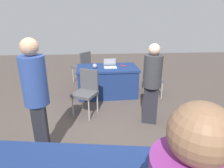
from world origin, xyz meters
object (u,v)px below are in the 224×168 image
object	(u,v)px
table_foreground	(107,81)
chair_near_front	(86,90)
person_presenter	(36,95)
person_attendee_standing	(152,81)
chair_tucked_right	(83,65)
scissors_red	(123,66)
yarn_ball	(95,66)
chair_aisle	(151,76)
laptop_silver	(110,66)

from	to	relation	value
table_foreground	chair_near_front	world-z (taller)	chair_near_front
person_presenter	person_attendee_standing	bearing A→B (deg)	-76.13
chair_near_front	person_presenter	distance (m)	1.49
chair_tucked_right	scissors_red	size ratio (longest dim) A/B	5.42
person_presenter	yarn_ball	distance (m)	2.34
person_attendee_standing	person_presenter	bearing A→B (deg)	42.53
chair_aisle	laptop_silver	bearing A→B (deg)	-98.02
chair_tucked_right	person_presenter	bearing A→B (deg)	-143.85
chair_near_front	yarn_ball	world-z (taller)	chair_near_front
person_presenter	person_attendee_standing	size ratio (longest dim) A/B	1.14
chair_near_front	laptop_silver	xyz separation A→B (m)	(-0.57, -0.99, 0.25)
person_presenter	chair_tucked_right	bearing A→B (deg)	-16.85
person_attendee_standing	scissors_red	world-z (taller)	person_attendee_standing
person_presenter	person_attendee_standing	distance (m)	2.05
table_foreground	laptop_silver	world-z (taller)	laptop_silver
person_presenter	scissors_red	xyz separation A→B (m)	(-1.54, -2.39, -0.24)
person_presenter	scissors_red	bearing A→B (deg)	-42.53
chair_near_front	scissors_red	xyz separation A→B (m)	(-0.93, -1.11, 0.21)
yarn_ball	scissors_red	distance (m)	0.77
chair_tucked_right	chair_near_front	bearing A→B (deg)	-130.98
chair_aisle	person_attendee_standing	xyz separation A→B (m)	(0.33, 1.28, 0.33)
table_foreground	person_attendee_standing	size ratio (longest dim) A/B	1.01
chair_near_front	laptop_silver	size ratio (longest dim) A/B	2.90
chair_tucked_right	person_attendee_standing	bearing A→B (deg)	-106.13
chair_tucked_right	laptop_silver	bearing A→B (deg)	-99.63
person_attendee_standing	laptop_silver	size ratio (longest dim) A/B	4.75
person_attendee_standing	yarn_ball	world-z (taller)	person_attendee_standing
chair_aisle	person_presenter	world-z (taller)	person_presenter
scissors_red	yarn_ball	bearing A→B (deg)	-127.32
chair_aisle	person_presenter	bearing A→B (deg)	-45.04
chair_tucked_right	laptop_silver	distance (m)	1.30
chair_near_front	scissors_red	size ratio (longest dim) A/B	5.33
person_attendee_standing	chair_near_front	bearing A→B (deg)	-1.08
laptop_silver	table_foreground	bearing A→B (deg)	-7.08
table_foreground	chair_aisle	xyz separation A→B (m)	(-1.10, 0.17, 0.16)
laptop_silver	chair_aisle	bearing A→B (deg)	167.91
laptop_silver	yarn_ball	world-z (taller)	laptop_silver
chair_near_front	laptop_silver	distance (m)	1.17
chair_aisle	person_presenter	distance (m)	3.08
chair_near_front	chair_tucked_right	distance (m)	2.02
chair_tucked_right	yarn_ball	xyz separation A→B (m)	(-0.38, 1.09, 0.25)
chair_near_front	laptop_silver	world-z (taller)	laptop_silver
chair_aisle	person_presenter	xyz separation A→B (m)	(2.20, 2.10, 0.46)
person_attendee_standing	yarn_ball	bearing A→B (deg)	-33.01
chair_near_front	person_attendee_standing	bearing A→B (deg)	-173.13
yarn_ball	person_attendee_standing	bearing A→B (deg)	128.13
yarn_ball	person_presenter	bearing A→B (deg)	70.27
table_foreground	person_presenter	size ratio (longest dim) A/B	0.89
chair_near_front	person_attendee_standing	size ratio (longest dim) A/B	0.61
person_attendee_standing	chair_tucked_right	bearing A→B (deg)	-40.47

